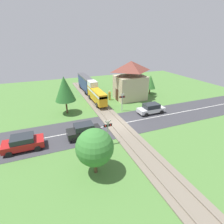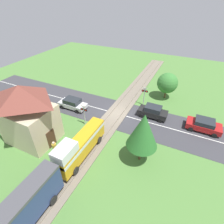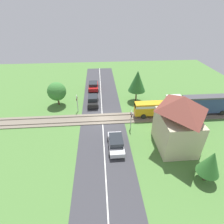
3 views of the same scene
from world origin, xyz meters
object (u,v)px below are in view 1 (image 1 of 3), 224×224
Objects in this scene: train at (90,87)px; pedestrian_by_station at (109,96)px; car_near_crossing at (84,131)px; crossing_signal_west_approach at (108,129)px; crossing_signal_east_approach at (122,100)px; car_behind_queue at (23,142)px; car_far_side at (151,108)px; station_building at (130,81)px.

pedestrian_by_station is (2.69, -3.18, -1.07)m from train.
crossing_signal_west_approach is (1.98, -2.40, 1.02)m from car_near_crossing.
crossing_signal_east_approach is at bearing -90.85° from pedestrian_by_station.
car_far_side is at bearing 9.57° from car_behind_queue.
crossing_signal_east_approach is (2.60, -8.64, -0.01)m from train.
car_far_side is 17.31m from car_behind_queue.
station_building is (8.98, 12.34, 1.46)m from crossing_signal_west_approach.
car_near_crossing is at bearing -165.12° from car_far_side.
car_far_side is at bearing 14.88° from car_near_crossing.
station_building is at bearing -31.99° from train.
car_far_side is 1.04× the size of car_behind_queue.
car_far_side is at bearing 30.80° from crossing_signal_west_approach.
pedestrian_by_station reaches higher than car_near_crossing.
car_behind_queue is at bearing -158.54° from crossing_signal_east_approach.
car_behind_queue is at bearing -127.86° from train.
crossing_signal_east_approach reaches higher than car_far_side.
train is 17.67m from car_behind_queue.
car_behind_queue is at bearing 163.72° from crossing_signal_west_approach.
pedestrian_by_station is (7.27, 10.74, -0.04)m from car_near_crossing.
station_building is at bearing 51.05° from crossing_signal_east_approach.
train is 16.53m from crossing_signal_west_approach.
station_building reaches higher than crossing_signal_east_approach.
train reaches higher than crossing_signal_east_approach.
train is 4.30m from pedestrian_by_station.
car_far_side is 7.51m from station_building.
car_far_side is at bearing -60.49° from train.
train is at bearing 80.93° from crossing_signal_west_approach.
train is 8.50× the size of pedestrian_by_station.
car_far_side is 1.41× the size of crossing_signal_east_approach.
train is 5.15× the size of crossing_signal_west_approach.
car_far_side is at bearing -90.99° from station_building.
station_building is 3.87× the size of pedestrian_by_station.
car_behind_queue is at bearing -170.43° from car_far_side.
crossing_signal_west_approach is 14.20m from pedestrian_by_station.
car_near_crossing is at bearing 129.55° from crossing_signal_west_approach.
pedestrian_by_station is (-3.69, 0.80, -2.52)m from station_building.
car_behind_queue is at bearing 180.00° from car_near_crossing.
crossing_signal_east_approach is at bearing 146.66° from car_far_side.
car_far_side is 0.60× the size of station_building.
car_near_crossing is at bearing -143.71° from crossing_signal_east_approach.
car_near_crossing is at bearing -108.23° from train.
crossing_signal_east_approach is 1.65× the size of pedestrian_by_station.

